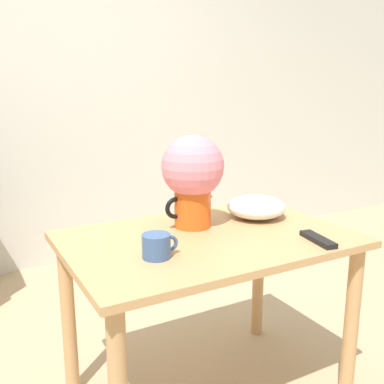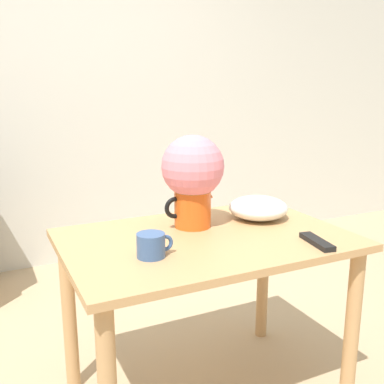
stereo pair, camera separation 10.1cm
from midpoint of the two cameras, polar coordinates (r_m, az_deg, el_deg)
The scene contains 6 objects.
wall_back at distance 3.44m, azimuth -14.45°, elevation 12.42°, with size 8.00×0.05×2.60m.
table at distance 1.86m, azimuth 3.40°, elevation -9.16°, with size 1.13×0.75×0.74m.
flower_vase at distance 1.88m, azimuth 1.63°, elevation 2.14°, with size 0.26×0.26×0.39m.
coffee_mug at distance 1.59m, azimuth -3.31°, elevation -6.78°, with size 0.14×0.10×0.09m.
white_bowl at distance 2.06m, azimuth 9.81°, elevation -1.99°, with size 0.27×0.27×0.10m.
remote_control at distance 1.80m, azimuth 17.15°, elevation -6.06°, with size 0.08×0.19×0.02m.
Camera 2 is at (-0.65, -1.54, 1.33)m, focal length 42.00 mm.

